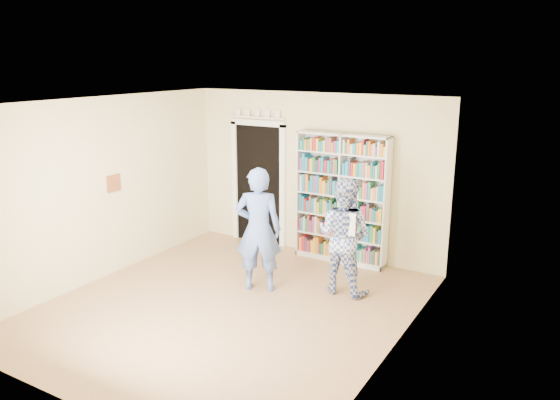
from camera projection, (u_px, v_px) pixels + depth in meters
The scene contains 11 objects.
floor at pixel (229, 307), 7.31m from camera, with size 5.00×5.00×0.00m, color #A0764D.
ceiling at pixel (224, 103), 6.63m from camera, with size 5.00×5.00×0.00m, color white.
wall_back at pixel (315, 175), 9.05m from camera, with size 4.50×4.50×0.00m, color beige.
wall_left at pixel (103, 189), 8.07m from camera, with size 5.00×5.00×0.00m, color beige.
wall_right at pixel (397, 238), 5.86m from camera, with size 5.00×5.00×0.00m, color beige.
bookshelf at pixel (342, 198), 8.72m from camera, with size 1.52×0.29×2.09m.
doorway at pixel (259, 178), 9.62m from camera, with size 1.10×0.08×2.43m.
wall_art at pixel (114, 183), 8.21m from camera, with size 0.03×0.25×0.25m, color brown.
man_blue at pixel (258, 230), 7.66m from camera, with size 0.65×0.43×1.79m, color #5674BF.
man_plaid at pixel (344, 236), 7.59m from camera, with size 0.81×0.63×1.66m, color #2F4492.
paper_sheet at pixel (347, 224), 7.31m from camera, with size 0.22×0.01×0.32m, color white.
Camera 1 is at (3.99, -5.44, 3.23)m, focal length 35.00 mm.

